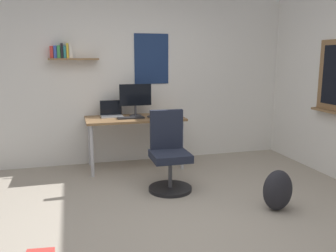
% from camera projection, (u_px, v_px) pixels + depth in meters
% --- Properties ---
extents(ground_plane, '(5.20, 5.20, 0.00)m').
position_uv_depth(ground_plane, '(180.00, 231.00, 3.27)').
color(ground_plane, '#9E9384').
rests_on(ground_plane, ground).
extents(wall_back, '(5.00, 0.30, 2.60)m').
position_uv_depth(wall_back, '(132.00, 76.00, 5.34)').
color(wall_back, silver).
rests_on(wall_back, ground).
extents(desk, '(1.37, 0.66, 0.74)m').
position_uv_depth(desk, '(135.00, 122.00, 5.07)').
color(desk, olive).
rests_on(desk, ground).
extents(office_chair, '(0.52, 0.52, 0.95)m').
position_uv_depth(office_chair, '(169.00, 156.00, 4.27)').
color(office_chair, black).
rests_on(office_chair, ground).
extents(laptop, '(0.31, 0.21, 0.23)m').
position_uv_depth(laptop, '(111.00, 113.00, 5.11)').
color(laptop, '#ADAFB5').
rests_on(laptop, desk).
extents(monitor_primary, '(0.46, 0.17, 0.46)m').
position_uv_depth(monitor_primary, '(135.00, 98.00, 5.11)').
color(monitor_primary, '#38383D').
rests_on(monitor_primary, desk).
extents(keyboard, '(0.37, 0.13, 0.02)m').
position_uv_depth(keyboard, '(131.00, 118.00, 4.96)').
color(keyboard, black).
rests_on(keyboard, desk).
extents(computer_mouse, '(0.10, 0.06, 0.03)m').
position_uv_depth(computer_mouse, '(150.00, 116.00, 5.03)').
color(computer_mouse, '#262628').
rests_on(computer_mouse, desk).
extents(coffee_mug, '(0.08, 0.08, 0.09)m').
position_uv_depth(coffee_mug, '(175.00, 113.00, 5.17)').
color(coffee_mug, silver).
rests_on(coffee_mug, desk).
extents(backpack, '(0.32, 0.22, 0.43)m').
position_uv_depth(backpack, '(278.00, 190.00, 3.69)').
color(backpack, '#232328').
rests_on(backpack, ground).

